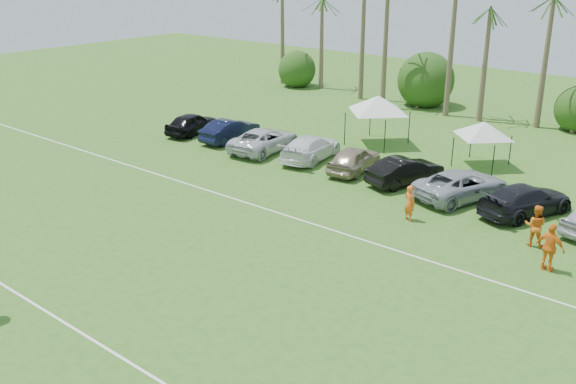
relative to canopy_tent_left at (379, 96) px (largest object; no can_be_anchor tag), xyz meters
The scene contains 20 objects.
ground 27.42m from the canopy_tent_left, 83.76° to the right, with size 120.00×120.00×0.00m, color #35621D.
field_lines 19.56m from the canopy_tent_left, 81.18° to the right, with size 80.00×12.10×0.01m.
palm_tree_0 22.37m from the canopy_tent_left, 150.15° to the left, with size 2.40×2.40×8.90m.
palm_tree_4 11.79m from the canopy_tent_left, 95.43° to the left, with size 2.40×2.40×8.90m.
palm_tree_5 12.45m from the canopy_tent_left, 74.84° to the left, with size 2.40×2.40×9.90m.
bush_tree_0 20.04m from the canopy_tent_left, 143.36° to the left, with size 4.00×4.00×4.00m.
bush_tree_1 12.39m from the canopy_tent_left, 104.30° to the left, with size 4.00×4.00×4.00m.
sideline_player_a 12.88m from the canopy_tent_left, 51.04° to the right, with size 0.62×0.41×1.70m, color #FF611C.
sideline_player_b 16.28m from the canopy_tent_left, 33.60° to the right, with size 0.89×0.69×1.83m, color orange.
sideline_player_c 18.39m from the canopy_tent_left, 36.46° to the right, with size 1.15×0.48×1.96m, color orange.
canopy_tent_left is the anchor object (origin of this frame).
canopy_tent_right 7.14m from the canopy_tent_left, ahead, with size 3.81×3.81×3.09m.
parked_car_0 12.83m from the canopy_tent_left, 152.08° to the right, with size 1.73×4.30×1.46m, color black.
parked_car_1 9.91m from the canopy_tent_left, 144.74° to the right, with size 1.55×4.44×1.46m, color black.
parked_car_2 7.81m from the canopy_tent_left, 127.93° to the right, with size 2.43×5.27×1.46m, color silver.
parked_car_3 6.03m from the canopy_tent_left, 103.35° to the right, with size 2.05×5.04×1.46m, color white.
parked_car_4 6.43m from the canopy_tent_left, 70.21° to the right, with size 1.73×4.30×1.46m, color gray.
parked_car_5 8.07m from the canopy_tent_left, 46.44° to the right, with size 1.55×4.44×1.46m, color black.
parked_car_6 10.59m from the canopy_tent_left, 33.60° to the right, with size 2.43×5.27×1.46m, color #9EA4AD.
parked_car_7 13.40m from the canopy_tent_left, 25.81° to the right, with size 2.05×5.04×1.46m, color black.
Camera 1 is at (18.22, -7.59, 11.70)m, focal length 40.00 mm.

